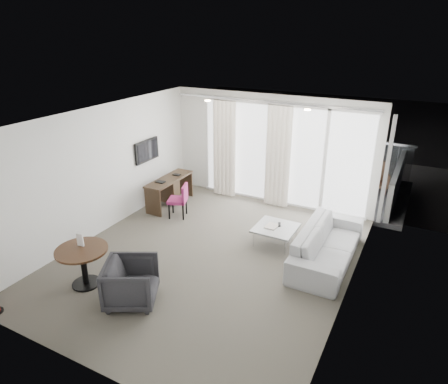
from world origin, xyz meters
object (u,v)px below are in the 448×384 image
at_px(sofa, 327,244).
at_px(rattan_chair_b, 377,178).
at_px(coffee_table, 275,235).
at_px(tub_armchair, 131,282).
at_px(desk_chair, 177,201).
at_px(rattan_chair_a, 337,179).
at_px(round_table, 84,267).
at_px(desk, 170,192).

height_order(sofa, rattan_chair_b, rattan_chair_b).
height_order(coffee_table, rattan_chair_b, rattan_chair_b).
bearing_deg(tub_armchair, rattan_chair_b, -49.86).
bearing_deg(desk_chair, rattan_chair_a, 28.38).
bearing_deg(round_table, tub_armchair, -0.00).
relative_size(desk, tub_armchair, 1.84).
bearing_deg(round_table, desk_chair, 91.51).
bearing_deg(coffee_table, round_table, -129.96).
xyz_separation_m(desk_chair, coffee_table, (2.39, -0.12, -0.21)).
bearing_deg(coffee_table, desk_chair, 177.18).
xyz_separation_m(tub_armchair, rattan_chair_b, (2.68, 6.51, 0.03)).
relative_size(round_table, rattan_chair_a, 1.15).
bearing_deg(sofa, tub_armchair, 137.45).
bearing_deg(desk_chair, desk, 119.30).
distance_m(desk_chair, round_table, 2.88).
distance_m(tub_armchair, rattan_chair_a, 6.26).
xyz_separation_m(rattan_chair_a, rattan_chair_b, (0.92, 0.50, 0.01)).
bearing_deg(desk_chair, sofa, -24.13).
height_order(desk_chair, sofa, desk_chair).
bearing_deg(rattan_chair_a, sofa, -56.19).
bearing_deg(sofa, rattan_chair_a, 10.29).
bearing_deg(rattan_chair_b, desk, -159.64).
height_order(desk, tub_armchair, tub_armchair).
height_order(coffee_table, sofa, sofa).
xyz_separation_m(desk_chair, rattan_chair_b, (3.75, 3.63, -0.01)).
bearing_deg(sofa, round_table, 127.58).
bearing_deg(sofa, coffee_table, 81.25).
bearing_deg(sofa, rattan_chair_b, -4.39).
distance_m(coffee_table, sofa, 1.09).
height_order(desk_chair, tub_armchair, desk_chair).
distance_m(desk_chair, rattan_chair_a, 4.22).
bearing_deg(round_table, rattan_chair_a, 65.36).
xyz_separation_m(round_table, tub_armchair, (0.99, -0.00, 0.02)).
height_order(desk_chair, coffee_table, desk_chair).
distance_m(tub_armchair, sofa, 3.52).
distance_m(sofa, rattan_chair_a, 3.47).
bearing_deg(tub_armchair, rattan_chair_a, -43.82).
height_order(round_table, sofa, round_table).
distance_m(round_table, tub_armchair, 0.99).
bearing_deg(rattan_chair_a, rattan_chair_b, 52.23).
distance_m(desk, coffee_table, 2.98).
xyz_separation_m(coffee_table, sofa, (1.06, -0.16, 0.15)).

